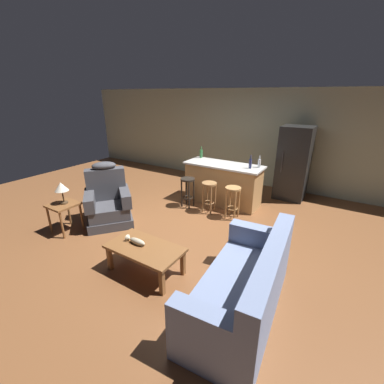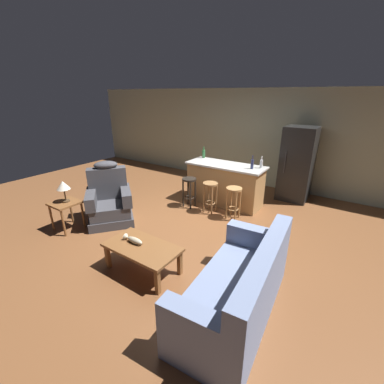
# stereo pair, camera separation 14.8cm
# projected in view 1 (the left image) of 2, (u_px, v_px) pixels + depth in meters

# --- Properties ---
(ground_plane) EXTENTS (12.00, 12.00, 0.00)m
(ground_plane) POSITION_uv_depth(u_px,v_px,m) (192.00, 225.00, 5.13)
(ground_plane) COLOR brown
(back_wall) EXTENTS (12.00, 0.05, 2.60)m
(back_wall) POSITION_uv_depth(u_px,v_px,m) (252.00, 138.00, 7.13)
(back_wall) COLOR #9EA88E
(back_wall) RESTS_ON ground_plane
(coffee_table) EXTENTS (1.10, 0.60, 0.42)m
(coffee_table) POSITION_uv_depth(u_px,v_px,m) (145.00, 250.00, 3.66)
(coffee_table) COLOR brown
(coffee_table) RESTS_ON ground_plane
(fish_figurine) EXTENTS (0.34, 0.10, 0.10)m
(fish_figurine) POSITION_uv_depth(u_px,v_px,m) (136.00, 241.00, 3.71)
(fish_figurine) COLOR #4C3823
(fish_figurine) RESTS_ON coffee_table
(couch) EXTENTS (0.99, 1.96, 0.94)m
(couch) POSITION_uv_depth(u_px,v_px,m) (245.00, 287.00, 2.99)
(couch) COLOR #707FA3
(couch) RESTS_ON ground_plane
(recliner_near_lamp) EXTENTS (1.18, 1.18, 1.20)m
(recliner_near_lamp) POSITION_uv_depth(u_px,v_px,m) (108.00, 202.00, 5.14)
(recliner_near_lamp) COLOR #3D3D42
(recliner_near_lamp) RESTS_ON ground_plane
(end_table) EXTENTS (0.48, 0.48, 0.56)m
(end_table) POSITION_uv_depth(u_px,v_px,m) (64.00, 209.00, 4.75)
(end_table) COLOR brown
(end_table) RESTS_ON ground_plane
(table_lamp) EXTENTS (0.24, 0.24, 0.41)m
(table_lamp) POSITION_uv_depth(u_px,v_px,m) (61.00, 188.00, 4.63)
(table_lamp) COLOR #4C3823
(table_lamp) RESTS_ON end_table
(kitchen_island) EXTENTS (1.80, 0.70, 0.95)m
(kitchen_island) POSITION_uv_depth(u_px,v_px,m) (223.00, 184.00, 6.02)
(kitchen_island) COLOR #AD7F4C
(kitchen_island) RESTS_ON ground_plane
(bar_stool_left) EXTENTS (0.32, 0.32, 0.68)m
(bar_stool_left) POSITION_uv_depth(u_px,v_px,m) (188.00, 187.00, 5.82)
(bar_stool_left) COLOR black
(bar_stool_left) RESTS_ON ground_plane
(bar_stool_middle) EXTENTS (0.32, 0.32, 0.68)m
(bar_stool_middle) POSITION_uv_depth(u_px,v_px,m) (209.00, 192.00, 5.54)
(bar_stool_middle) COLOR olive
(bar_stool_middle) RESTS_ON ground_plane
(bar_stool_right) EXTENTS (0.32, 0.32, 0.68)m
(bar_stool_right) POSITION_uv_depth(u_px,v_px,m) (233.00, 197.00, 5.26)
(bar_stool_right) COLOR #A87A47
(bar_stool_right) RESTS_ON ground_plane
(refrigerator) EXTENTS (0.70, 0.69, 1.76)m
(refrigerator) POSITION_uv_depth(u_px,v_px,m) (293.00, 163.00, 6.19)
(refrigerator) COLOR black
(refrigerator) RESTS_ON ground_plane
(bottle_tall_green) EXTENTS (0.06, 0.06, 0.26)m
(bottle_tall_green) POSITION_uv_depth(u_px,v_px,m) (259.00, 163.00, 5.55)
(bottle_tall_green) COLOR silver
(bottle_tall_green) RESTS_ON kitchen_island
(bottle_short_amber) EXTENTS (0.08, 0.08, 0.28)m
(bottle_short_amber) POSITION_uv_depth(u_px,v_px,m) (201.00, 153.00, 6.40)
(bottle_short_amber) COLOR #2D6B38
(bottle_short_amber) RESTS_ON kitchen_island
(bottle_wine_dark) EXTENTS (0.06, 0.06, 0.29)m
(bottle_wine_dark) POSITION_uv_depth(u_px,v_px,m) (250.00, 163.00, 5.49)
(bottle_wine_dark) COLOR #23284C
(bottle_wine_dark) RESTS_ON kitchen_island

